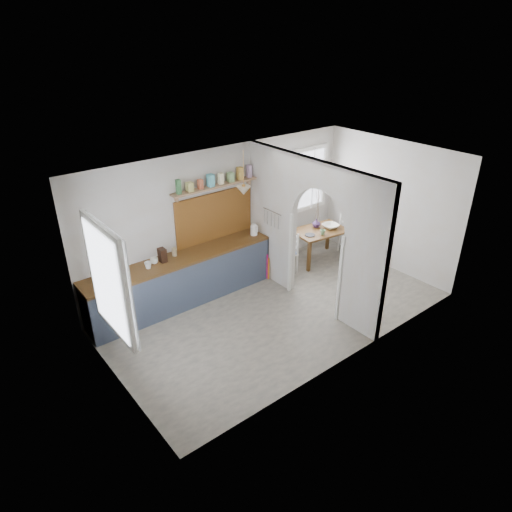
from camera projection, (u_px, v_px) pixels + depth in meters
floor at (278, 311)px, 8.02m from camera, size 5.80×3.20×0.01m
ceiling at (282, 166)px, 6.83m from camera, size 5.80×3.20×0.01m
walls at (279, 244)px, 7.42m from camera, size 5.81×3.21×2.60m
partition at (308, 224)px, 7.79m from camera, size 0.12×3.20×2.60m
kitchen_window at (107, 281)px, 5.67m from camera, size 0.10×1.16×1.50m
nook_window at (296, 182)px, 9.37m from camera, size 1.76×0.10×1.30m
counter at (181, 279)px, 8.10m from camera, size 3.50×0.60×0.90m
sink at (108, 282)px, 7.16m from camera, size 0.40×0.40×0.02m
backsplash at (215, 216)px, 8.38m from camera, size 1.65×0.03×0.90m
shelf at (216, 183)px, 8.03m from camera, size 1.75×0.20×0.21m
pendant_lamp at (244, 191)px, 8.04m from camera, size 0.26×0.26×0.16m
utensil_rail at (272, 211)px, 8.32m from camera, size 0.02×0.50×0.02m
dining_table at (319, 245)px, 9.62m from camera, size 1.19×0.87×0.69m
chair_left at (285, 252)px, 9.13m from camera, size 0.46×0.46×0.86m
chair_right at (351, 230)px, 10.00m from camera, size 0.57×0.57×0.95m
kettle at (254, 230)px, 8.68m from camera, size 0.19×0.16×0.22m
mug_a at (148, 265)px, 7.51m from camera, size 0.13×0.13×0.11m
mug_b at (154, 261)px, 7.67m from camera, size 0.14×0.14×0.10m
knife_block at (162, 255)px, 7.70m from camera, size 0.11×0.15×0.24m
jar at (174, 252)px, 7.91m from camera, size 0.10×0.10×0.14m
towel_magenta at (267, 267)px, 8.90m from camera, size 0.02×0.03×0.53m
towel_orange at (269, 269)px, 8.88m from camera, size 0.02×0.03×0.46m
bowl at (331, 226)px, 9.55m from camera, size 0.35×0.35×0.08m
table_cup at (323, 232)px, 9.23m from camera, size 0.14×0.14×0.10m
plate at (310, 235)px, 9.22m from camera, size 0.25×0.25×0.02m
vase at (316, 223)px, 9.56m from camera, size 0.22×0.22×0.18m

